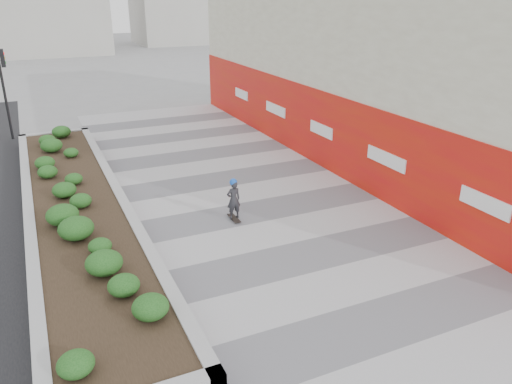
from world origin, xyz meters
TOP-DOWN VIEW (x-y plane):
  - ground at (0.00, 0.00)m, footprint 160.00×160.00m
  - walkway at (0.00, 3.00)m, footprint 8.00×36.00m
  - building at (6.98, 8.98)m, footprint 6.04×24.08m
  - planter at (-5.50, 7.00)m, footprint 3.00×18.00m
  - traffic_signal_near at (-7.23, 17.50)m, footprint 0.33×0.28m
  - manhole_cover at (0.50, 3.00)m, footprint 0.44×0.44m
  - skateboarder at (-1.14, 4.70)m, footprint 0.46×0.72m

SIDE VIEW (x-z plane):
  - ground at x=0.00m, z-range 0.00..0.00m
  - manhole_cover at x=0.50m, z-range 0.00..0.01m
  - walkway at x=0.00m, z-range 0.00..0.01m
  - planter at x=-5.50m, z-range -0.03..0.87m
  - skateboarder at x=-1.14m, z-range 0.01..1.38m
  - traffic_signal_near at x=-7.23m, z-range 0.66..4.86m
  - building at x=6.98m, z-range -0.02..7.98m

